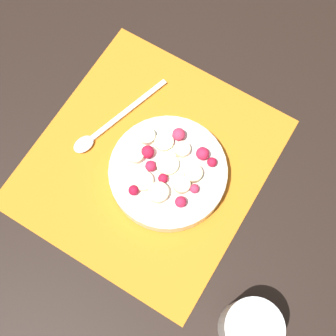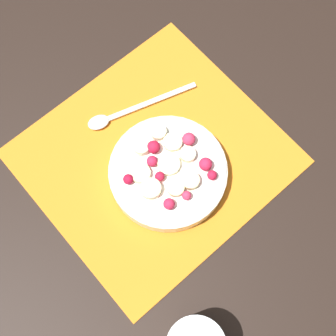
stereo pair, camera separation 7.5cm
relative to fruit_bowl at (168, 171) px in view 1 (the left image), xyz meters
name	(u,v)px [view 1 (the left image)]	position (x,y,z in m)	size (l,w,h in m)	color
ground_plane	(149,162)	(0.00, -0.04, -0.03)	(3.00, 3.00, 0.00)	black
placemat	(149,161)	(0.00, -0.04, -0.02)	(0.40, 0.37, 0.01)	orange
fruit_bowl	(168,171)	(0.00, 0.00, 0.00)	(0.19, 0.19, 0.05)	silver
spoon	(103,129)	(-0.01, -0.14, -0.02)	(0.20, 0.08, 0.01)	silver
drinking_glass	(249,328)	(0.15, 0.23, 0.02)	(0.08, 0.08, 0.09)	white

